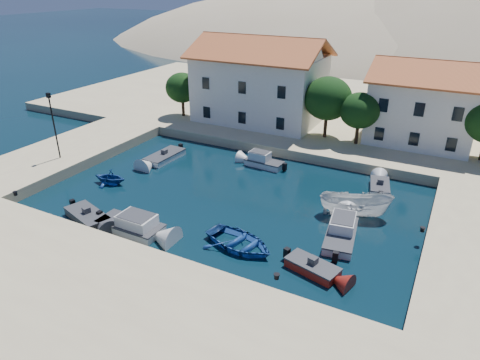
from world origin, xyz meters
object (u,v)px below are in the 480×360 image
at_px(building_left, 260,78).
at_px(boat_east, 354,216).
at_px(lamppost, 53,120).
at_px(rowboat_south, 239,247).
at_px(cabin_cruiser_south, 130,225).
at_px(cabin_cruiser_east, 341,234).
at_px(building_mid, 424,101).

relative_size(building_left, boat_east, 2.72).
distance_m(lamppost, rowboat_south, 22.33).
xyz_separation_m(cabin_cruiser_south, cabin_cruiser_east, (13.73, 5.83, -0.00)).
bearing_deg(building_left, rowboat_south, -67.51).
distance_m(building_left, lamppost, 23.10).
distance_m(building_mid, lamppost, 36.21).
bearing_deg(rowboat_south, cabin_cruiser_south, 114.90).
bearing_deg(building_left, lamppost, -119.90).
bearing_deg(lamppost, cabin_cruiser_south, -23.29).
xyz_separation_m(building_mid, boat_east, (-2.21, -17.26, -5.22)).
relative_size(lamppost, rowboat_south, 1.22).
bearing_deg(rowboat_south, lamppost, 91.48).
relative_size(lamppost, cabin_cruiser_south, 1.25).
distance_m(rowboat_south, cabin_cruiser_east, 7.09).
distance_m(lamppost, cabin_cruiser_east, 27.59).
height_order(rowboat_south, boat_east, boat_east).
height_order(building_mid, cabin_cruiser_east, building_mid).
xyz_separation_m(building_mid, cabin_cruiser_south, (-15.98, -26.82, -4.75)).
height_order(lamppost, cabin_cruiser_south, lamppost).
distance_m(building_mid, cabin_cruiser_south, 31.58).
distance_m(building_mid, rowboat_south, 26.80).
height_order(building_left, lamppost, building_left).
xyz_separation_m(building_left, building_mid, (18.00, 1.00, -0.71)).
xyz_separation_m(lamppost, rowboat_south, (21.44, -4.02, -4.75)).
height_order(cabin_cruiser_east, boat_east, cabin_cruiser_east).
height_order(building_mid, rowboat_south, building_mid).
bearing_deg(boat_east, rowboat_south, 124.08).
distance_m(building_left, building_mid, 18.04).
xyz_separation_m(cabin_cruiser_east, boat_east, (0.04, 3.73, -0.48)).
xyz_separation_m(building_left, boat_east, (15.79, -16.26, -5.94)).
bearing_deg(rowboat_south, building_mid, -5.75).
xyz_separation_m(lamppost, cabin_cruiser_south, (13.52, -5.82, -4.28)).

